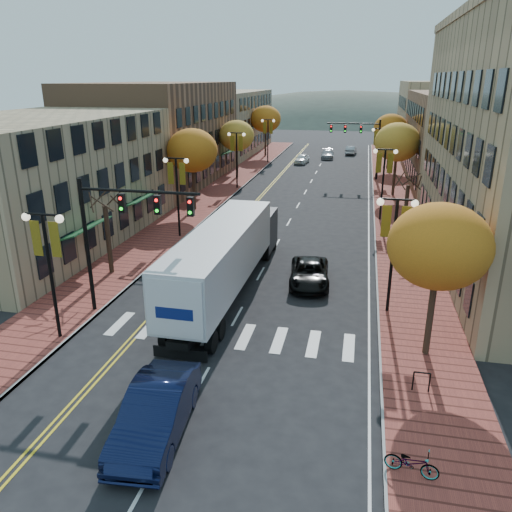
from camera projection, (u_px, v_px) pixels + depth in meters
The scene contains 32 objects.
ground at pixel (215, 357), 21.79m from camera, with size 200.00×200.00×0.00m, color black.
sidewalk_left at pixel (220, 191), 53.45m from camera, with size 4.00×85.00×0.15m, color brown.
sidewalk_right at pixel (393, 199), 49.93m from camera, with size 4.00×85.00×0.15m, color brown.
building_left_near at pixel (36, 182), 35.57m from camera, with size 12.00×22.00×9.00m, color #9E8966.
building_left_mid at pixel (159, 134), 56.41m from camera, with size 12.00×24.00×11.00m, color brown.
building_left_far at pixel (220, 122), 79.68m from camera, with size 12.00×26.00×9.50m, color #9E8966.
building_right_mid at pixel (482, 140), 55.16m from camera, with size 15.00×24.00×10.00m, color brown.
building_right_far at pixel (452, 120), 75.25m from camera, with size 15.00×20.00×11.00m, color #9E8966.
tree_left_a at pixel (109, 240), 30.16m from camera, with size 0.28×0.28×4.20m.
tree_left_b at pixel (192, 151), 43.81m from camera, with size 4.48×4.48×7.21m.
tree_left_c at pixel (237, 136), 58.68m from camera, with size 4.16×4.16×6.69m.
tree_left_d at pixel (266, 119), 75.07m from camera, with size 4.61×4.61×7.42m.
tree_right_a at pixel (439, 246), 20.17m from camera, with size 4.16×4.16×6.69m.
tree_right_b at pixel (405, 214), 35.85m from camera, with size 0.28×0.28×4.20m.
tree_right_c at pixel (397, 142), 49.50m from camera, with size 4.48×4.48×7.21m.
tree_right_d at pixel (391, 129), 64.29m from camera, with size 4.35×4.35×7.00m.
lamp_left_a at pixel (48, 252), 21.81m from camera, with size 1.96×0.36×6.05m.
lamp_left_b at pixel (177, 182), 36.54m from camera, with size 1.96×0.36×6.05m.
lamp_left_c at pixel (237, 149), 53.12m from camera, with size 1.96×0.36×6.05m.
lamp_left_d at pixel (268, 132), 69.69m from camera, with size 1.96×0.36×6.05m.
lamp_right_a at pixel (395, 234), 24.40m from camera, with size 1.96×0.36×6.05m.
lamp_right_b at pixel (384, 171), 40.98m from camera, with size 1.96×0.36×6.05m.
lamp_right_c at pixel (379, 144), 57.55m from camera, with size 1.96×0.36×6.05m.
traffic_mast_near at pixel (120, 223), 23.96m from camera, with size 6.10×0.35×7.00m.
traffic_mast_far at pixel (362, 138), 57.73m from camera, with size 6.10×0.34×7.00m.
semi_truck at pixel (228, 252), 27.62m from camera, with size 2.83×16.30×4.07m.
navy_sedan at pixel (156, 412), 16.78m from camera, with size 1.88×5.39×1.77m, color black.
black_suv at pixel (309, 273), 29.24m from camera, with size 2.24×4.86×1.35m, color black.
car_far_white at pixel (302, 159), 70.58m from camera, with size 1.56×3.87×1.32m, color white.
car_far_silver at pixel (327, 154), 74.96m from camera, with size 1.81×4.45×1.29m, color #95959B.
car_far_oncoming at pixel (351, 150), 79.04m from camera, with size 1.39×4.00×1.32m, color #98999F.
bicycle at pixel (412, 463), 15.00m from camera, with size 0.57×1.62×0.85m, color gray.
Camera 1 is at (5.71, -18.24, 11.50)m, focal length 35.00 mm.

